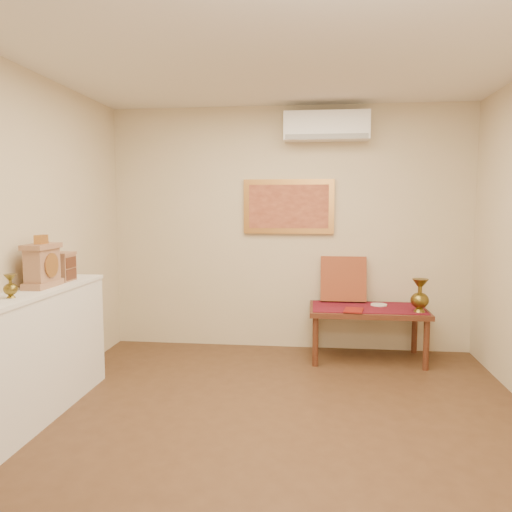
# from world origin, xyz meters

# --- Properties ---
(floor) EXTENTS (4.50, 4.50, 0.00)m
(floor) POSITION_xyz_m (0.00, 0.00, 0.00)
(floor) COLOR brown
(floor) RESTS_ON ground
(ceiling) EXTENTS (4.50, 4.50, 0.00)m
(ceiling) POSITION_xyz_m (0.00, 0.00, 2.70)
(ceiling) COLOR silver
(ceiling) RESTS_ON ground
(wall_back) EXTENTS (4.00, 0.02, 2.70)m
(wall_back) POSITION_xyz_m (0.00, 2.25, 1.35)
(wall_back) COLOR beige
(wall_back) RESTS_ON ground
(wall_front) EXTENTS (4.00, 0.02, 2.70)m
(wall_front) POSITION_xyz_m (0.00, -2.25, 1.35)
(wall_front) COLOR beige
(wall_front) RESTS_ON ground
(brass_urn_small) EXTENTS (0.10, 0.10, 0.22)m
(brass_urn_small) POSITION_xyz_m (-1.80, -0.15, 1.09)
(brass_urn_small) COLOR brown
(brass_urn_small) RESTS_ON display_ledge
(table_cloth) EXTENTS (1.14, 0.59, 0.01)m
(table_cloth) POSITION_xyz_m (0.85, 1.88, 0.55)
(table_cloth) COLOR maroon
(table_cloth) RESTS_ON low_table
(brass_urn_tall) EXTENTS (0.18, 0.18, 0.41)m
(brass_urn_tall) POSITION_xyz_m (1.34, 1.70, 0.76)
(brass_urn_tall) COLOR brown
(brass_urn_tall) RESTS_ON table_cloth
(plate) EXTENTS (0.17, 0.17, 0.01)m
(plate) POSITION_xyz_m (0.98, 1.98, 0.56)
(plate) COLOR white
(plate) RESTS_ON table_cloth
(menu) EXTENTS (0.22, 0.28, 0.01)m
(menu) POSITION_xyz_m (0.69, 1.68, 0.56)
(menu) COLOR maroon
(menu) RESTS_ON table_cloth
(cushion) EXTENTS (0.49, 0.20, 0.50)m
(cushion) POSITION_xyz_m (0.61, 2.17, 0.80)
(cushion) COLOR maroon
(cushion) RESTS_ON table_cloth
(display_ledge) EXTENTS (0.37, 2.02, 0.98)m
(display_ledge) POSITION_xyz_m (-1.82, 0.00, 0.49)
(display_ledge) COLOR white
(display_ledge) RESTS_ON floor
(mantel_clock) EXTENTS (0.17, 0.36, 0.41)m
(mantel_clock) POSITION_xyz_m (-1.81, 0.29, 1.15)
(mantel_clock) COLOR #A77656
(mantel_clock) RESTS_ON display_ledge
(wooden_chest) EXTENTS (0.16, 0.21, 0.24)m
(wooden_chest) POSITION_xyz_m (-1.82, 0.61, 1.10)
(wooden_chest) COLOR #A77656
(wooden_chest) RESTS_ON display_ledge
(low_table) EXTENTS (1.20, 0.70, 0.55)m
(low_table) POSITION_xyz_m (0.85, 1.88, 0.48)
(low_table) COLOR #542919
(low_table) RESTS_ON floor
(painting) EXTENTS (1.00, 0.06, 0.60)m
(painting) POSITION_xyz_m (0.00, 2.22, 1.60)
(painting) COLOR #BA7D3B
(painting) RESTS_ON wall_back
(ac_unit) EXTENTS (0.90, 0.25, 0.30)m
(ac_unit) POSITION_xyz_m (0.40, 2.12, 2.45)
(ac_unit) COLOR white
(ac_unit) RESTS_ON wall_back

